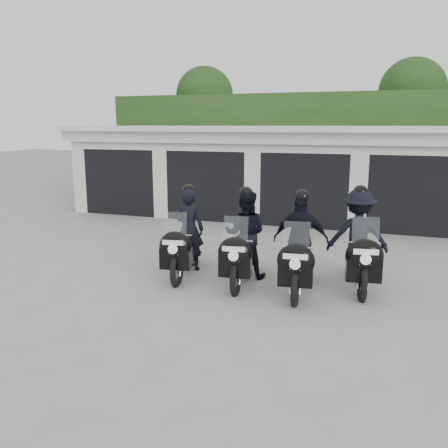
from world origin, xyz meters
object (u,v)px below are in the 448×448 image
(police_bike_a, at_px, (186,238))
(police_bike_b, at_px, (244,240))
(police_bike_d, at_px, (359,241))
(police_bike_c, at_px, (300,246))

(police_bike_a, relative_size, police_bike_b, 0.99)
(police_bike_d, bearing_deg, police_bike_b, -176.43)
(police_bike_c, bearing_deg, police_bike_a, 171.40)
(police_bike_c, bearing_deg, police_bike_d, 25.92)
(police_bike_a, distance_m, police_bike_c, 2.36)
(police_bike_c, xyz_separation_m, police_bike_d, (1.00, 0.64, 0.03))
(police_bike_a, bearing_deg, police_bike_d, -0.90)
(police_bike_a, height_order, police_bike_d, police_bike_d)
(police_bike_b, xyz_separation_m, police_bike_d, (2.13, 0.51, 0.03))
(police_bike_b, height_order, police_bike_d, police_bike_d)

